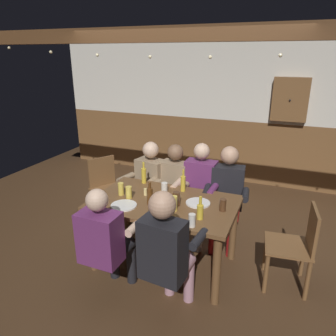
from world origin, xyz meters
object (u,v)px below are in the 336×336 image
object	(u,v)px
person_0	(148,182)
chair_empty_near_left	(106,187)
pint_glass_2	(164,187)
pint_glass_3	(176,199)
bottle_1	(183,183)
pint_glass_5	(223,205)
chair_empty_near_right	(297,245)
table_candle	(145,192)
pint_glass_4	(129,192)
pint_glass_0	(121,189)
wall_dart_cabinet	(290,100)
dining_table	(164,211)
bottle_2	(150,196)
person_1	(172,187)
person_4	(105,239)
bottle_0	(144,175)
person_5	(166,250)
pint_glass_1	(174,203)
plate_1	(198,203)
plate_0	(124,205)
bottle_3	(200,211)
pint_glass_6	(192,220)
person_3	(227,193)
person_2	(198,189)

from	to	relation	value
person_0	chair_empty_near_left	bearing A→B (deg)	10.05
pint_glass_2	pint_glass_3	world-z (taller)	pint_glass_3
bottle_1	pint_glass_5	world-z (taller)	bottle_1
chair_empty_near_right	table_candle	bearing A→B (deg)	86.70
pint_glass_4	pint_glass_0	bearing A→B (deg)	160.51
pint_glass_2	wall_dart_cabinet	distance (m)	2.88
dining_table	bottle_2	bearing A→B (deg)	-131.46
table_candle	pint_glass_3	size ratio (longest dim) A/B	0.55
person_1	wall_dart_cabinet	size ratio (longest dim) A/B	1.70
table_candle	pint_glass_4	xyz separation A→B (m)	(-0.13, -0.13, 0.03)
person_4	bottle_0	world-z (taller)	person_4
table_candle	pint_glass_0	world-z (taller)	pint_glass_0
person_5	person_4	bearing A→B (deg)	-175.54
chair_empty_near_right	wall_dart_cabinet	world-z (taller)	wall_dart_cabinet
pint_glass_1	plate_1	bearing A→B (deg)	53.55
person_5	person_1	bearing A→B (deg)	114.98
bottle_0	person_4	bearing A→B (deg)	-83.27
person_4	person_1	bearing A→B (deg)	85.65
pint_glass_3	pint_glass_4	size ratio (longest dim) A/B	1.09
person_5	pint_glass_2	bearing A→B (deg)	119.11
person_4	plate_0	distance (m)	0.45
person_1	bottle_0	world-z (taller)	person_1
table_candle	bottle_1	distance (m)	0.44
plate_0	table_candle	bearing A→B (deg)	74.82
chair_empty_near_right	bottle_1	world-z (taller)	bottle_1
person_0	pint_glass_5	world-z (taller)	person_0
plate_1	bottle_3	bearing A→B (deg)	-69.77
bottle_2	person_1	bearing A→B (deg)	95.00
person_1	pint_glass_4	bearing A→B (deg)	80.91
bottle_0	wall_dart_cabinet	distance (m)	2.89
bottle_0	pint_glass_6	bearing A→B (deg)	-41.86
pint_glass_2	pint_glass_6	bearing A→B (deg)	-49.31
plate_0	bottle_2	xyz separation A→B (m)	(0.23, 0.14, 0.09)
pint_glass_1	person_1	bearing A→B (deg)	112.71
bottle_1	person_5	bearing A→B (deg)	-77.91
plate_1	person_3	bearing A→B (deg)	73.80
pint_glass_1	pint_glass_6	bearing A→B (deg)	-41.53
bottle_2	wall_dart_cabinet	xyz separation A→B (m)	(1.16, 2.89, 0.68)
bottle_3	pint_glass_0	distance (m)	0.99
chair_empty_near_right	plate_1	xyz separation A→B (m)	(-1.00, -0.08, 0.31)
pint_glass_0	pint_glass_2	world-z (taller)	pint_glass_0
table_candle	bottle_0	xyz separation A→B (m)	(-0.18, 0.32, 0.06)
pint_glass_2	wall_dart_cabinet	bearing A→B (deg)	65.81
person_5	table_candle	bearing A→B (deg)	131.97
table_candle	pint_glass_0	xyz separation A→B (m)	(-0.25, -0.09, 0.03)
person_2	person_5	bearing A→B (deg)	96.38
person_2	pint_glass_2	bearing A→B (deg)	60.72
dining_table	bottle_3	world-z (taller)	bottle_3
person_2	pint_glass_0	xyz separation A→B (m)	(-0.68, -0.71, 0.17)
person_4	pint_glass_6	distance (m)	0.82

